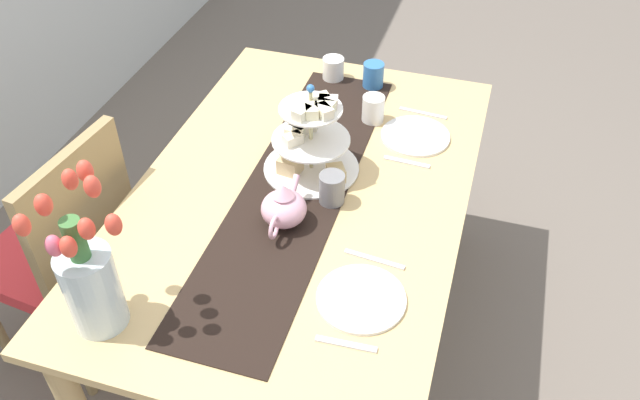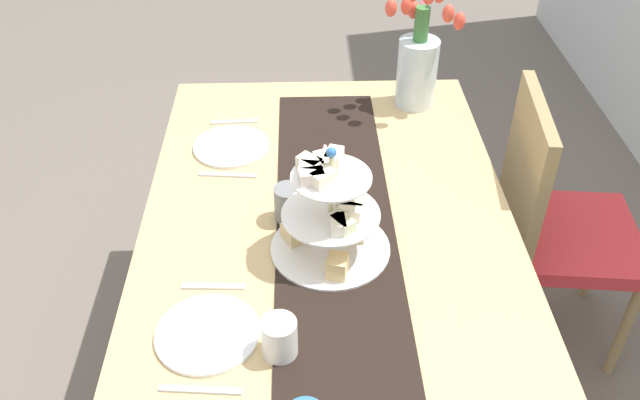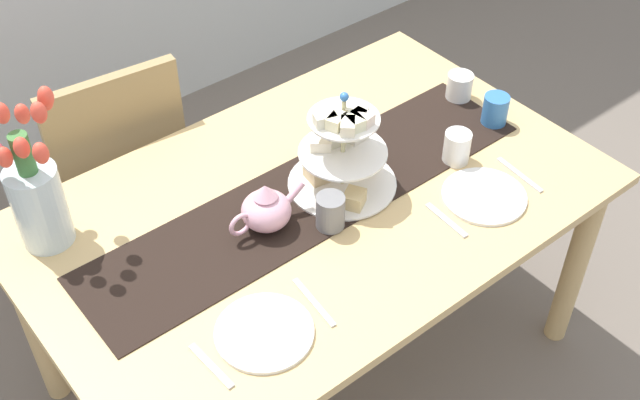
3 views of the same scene
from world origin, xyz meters
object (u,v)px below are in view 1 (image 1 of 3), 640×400
dining_table (302,213)px  mug_orange (373,75)px  dinner_plate_left (361,299)px  knife_left (374,259)px  tulip_vase (88,277)px  mug_white_text (373,109)px  dinner_plate_right (415,136)px  knife_right (423,113)px  mug_grey (332,188)px  tiered_cake_stand (311,141)px  teapot (284,208)px  cream_jug (333,69)px  fork_right (407,162)px  fork_left (346,344)px  chair_left (65,247)px

dining_table → mug_orange: (0.64, -0.07, 0.14)m
dining_table → mug_orange: bearing=-6.2°
dinner_plate_left → knife_left: size_ratio=1.35×
knife_left → mug_orange: size_ratio=1.79×
tulip_vase → mug_white_text: 1.13m
knife_left → dinner_plate_right: (0.59, 0.00, 0.00)m
dinner_plate_right → knife_right: 0.15m
tulip_vase → dinner_plate_left: tulip_vase is taller
mug_grey → knife_left: bearing=-137.9°
knife_left → dinner_plate_left: bearing=180.0°
tiered_cake_stand → knife_left: bearing=-139.0°
mug_grey → mug_white_text: bearing=-2.2°
teapot → cream_jug: size_ratio=2.80×
tiered_cake_stand → dinner_plate_right: (0.27, -0.28, -0.11)m
dining_table → fork_right: size_ratio=10.36×
fork_left → mug_grey: 0.52m
tulip_vase → teapot: bearing=-34.4°
chair_left → knife_right: 1.28m
fork_left → knife_right: 1.02m
dinner_plate_left → fork_right: size_ratio=1.53×
chair_left → tulip_vase: 0.66m
cream_jug → knife_left: (-0.87, -0.37, -0.04)m
tiered_cake_stand → teapot: tiered_cake_stand is taller
cream_jug → knife_left: bearing=-157.1°
cream_jug → chair_left: bearing=144.9°
tulip_vase → knife_left: (0.39, -0.60, -0.15)m
tiered_cake_stand → tulip_vase: bearing=156.4°
dinner_plate_left → fork_right: (0.59, 0.00, -0.00)m
mug_white_text → fork_right: bearing=-141.1°
dining_table → teapot: size_ratio=6.52×
dinner_plate_left → mug_white_text: size_ratio=2.42×
dinner_plate_left → knife_right: (0.88, 0.00, -0.00)m
tiered_cake_stand → dinner_plate_left: (-0.47, -0.28, -0.11)m
fork_left → mug_white_text: bearing=9.7°
tulip_vase → fork_right: size_ratio=2.90×
mug_grey → dinner_plate_left: bearing=-152.5°
fork_left → knife_right: same height
fork_left → fork_right: (0.73, 0.00, 0.00)m
dinner_plate_right → fork_right: dinner_plate_right is taller
mug_grey → mug_orange: size_ratio=1.00×
mug_grey → mug_white_text: (0.45, -0.02, -0.00)m
chair_left → cream_jug: 1.13m
dinner_plate_right → mug_grey: (-0.39, 0.18, 0.05)m
teapot → dinner_plate_right: teapot is taller
dinner_plate_left → knife_left: (0.14, 0.00, -0.00)m
dining_table → tulip_vase: (-0.62, 0.31, 0.25)m
chair_left → mug_white_text: bearing=-51.2°
dining_table → tiered_cake_stand: bearing=0.7°
dinner_plate_left → mug_grey: size_ratio=2.42×
tiered_cake_stand → mug_grey: bearing=-140.7°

